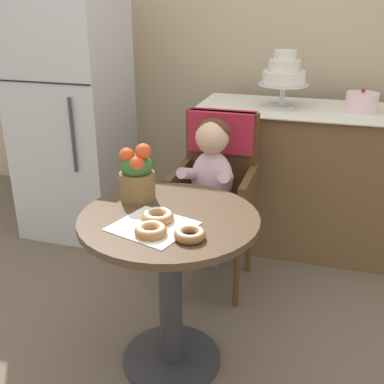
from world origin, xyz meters
TOP-DOWN VIEW (x-y plane):
  - ground_plane at (0.00, 0.00)m, footprint 8.00×8.00m
  - back_wall at (0.00, 1.85)m, footprint 4.80×0.10m
  - cafe_table at (0.00, 0.00)m, footprint 0.72×0.72m
  - wicker_chair at (0.01, 0.76)m, footprint 0.42×0.45m
  - seated_child at (0.01, 0.60)m, footprint 0.27×0.32m
  - paper_napkin at (-0.03, -0.10)m, footprint 0.34×0.33m
  - donut_front at (0.13, -0.16)m, footprint 0.12×0.12m
  - donut_mid at (-0.01, -0.17)m, footprint 0.12×0.12m
  - donut_side at (-0.03, -0.06)m, footprint 0.13×0.13m
  - flower_vase at (-0.19, 0.13)m, footprint 0.15×0.15m
  - display_counter at (0.55, 1.30)m, footprint 1.56×0.62m
  - tiered_cake_stand at (0.27, 1.30)m, footprint 0.30×0.30m
  - round_layer_cake at (0.73, 1.29)m, footprint 0.18×0.18m
  - refrigerator at (-1.05, 1.10)m, footprint 0.64×0.63m

SIDE VIEW (x-z plane):
  - ground_plane at x=0.00m, z-range 0.00..0.00m
  - display_counter at x=0.55m, z-range 0.00..0.90m
  - cafe_table at x=0.00m, z-range 0.15..0.87m
  - wicker_chair at x=0.01m, z-range 0.16..1.12m
  - seated_child at x=0.01m, z-range 0.31..1.04m
  - paper_napkin at x=-0.03m, z-range 0.72..0.72m
  - donut_front at x=0.13m, z-range 0.72..0.76m
  - donut_mid at x=-0.01m, z-range 0.72..0.76m
  - donut_side at x=-0.03m, z-range 0.72..0.76m
  - flower_vase at x=-0.19m, z-range 0.71..0.96m
  - refrigerator at x=-1.05m, z-range 0.00..1.70m
  - round_layer_cake at x=0.73m, z-range 0.89..1.02m
  - tiered_cake_stand at x=0.27m, z-range 0.93..1.26m
  - back_wall at x=0.00m, z-range 0.00..2.70m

